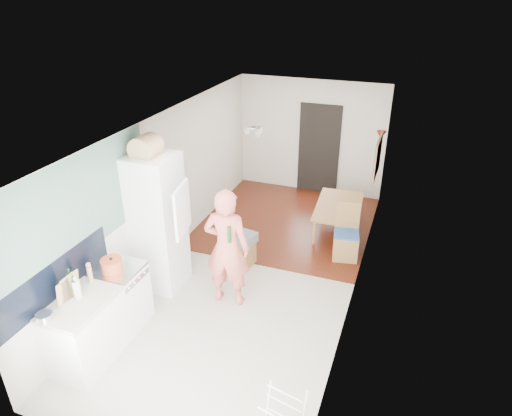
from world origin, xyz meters
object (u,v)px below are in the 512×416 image
Objects in this scene: stool at (243,253)px; dining_table at (339,220)px; dining_chair at (347,233)px; person at (227,238)px.

dining_table is at bearing 52.90° from stool.
dining_chair reaches higher than dining_table.
dining_table is (1.14, 2.70, -0.86)m from person.
person is 1.71× the size of dining_table.
stool is at bearing -164.36° from dining_chair.
dining_table is at bearing 96.45° from dining_chair.
person reaches higher than dining_chair.
person is at bearing -81.20° from stool.
dining_chair is (0.29, -0.93, 0.27)m from dining_table.
dining_chair is at bearing 26.29° from stool.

